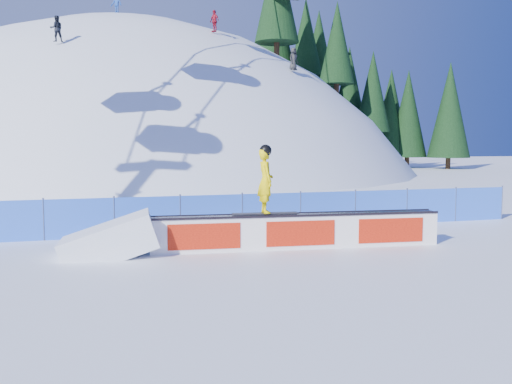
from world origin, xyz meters
name	(u,v)px	position (x,y,z in m)	size (l,w,h in m)	color
ground	(251,261)	(0.00, 0.00, 0.00)	(160.00, 160.00, 0.00)	white
snow_hill	(131,357)	(0.00, 42.00, -18.00)	(64.00, 64.00, 64.00)	white
treeline	(361,78)	(24.07, 41.75, 9.56)	(24.41, 12.19, 19.77)	#342114
safety_fence	(212,214)	(0.00, 4.50, 0.60)	(22.05, 0.05, 1.30)	blue
rail_box	(298,231)	(1.68, 1.24, 0.47)	(7.94, 1.29, 0.95)	white
snow_ramp	(110,255)	(-3.25, 1.71, 0.00)	(2.32, 1.55, 0.87)	white
snowboarder	(265,180)	(0.78, 1.33, 1.86)	(1.80, 0.64, 1.86)	black
distant_skiers	(161,24)	(1.87, 30.70, 11.64)	(17.51, 11.66, 7.01)	black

